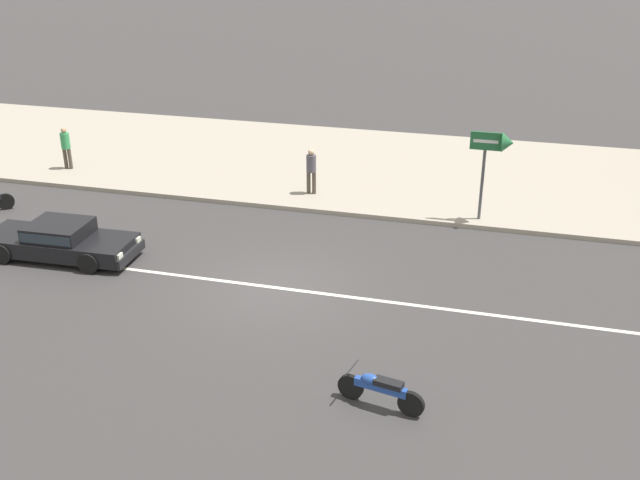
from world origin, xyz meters
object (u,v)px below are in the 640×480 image
object	(u,v)px
pedestrian_by_shop	(66,145)
arrow_signboard	(501,148)
motorcycle_0	(380,389)
sedan_black_0	(60,240)
pedestrian_near_clock	(311,168)

from	to	relation	value
pedestrian_by_shop	arrow_signboard	bearing A→B (deg)	-3.97
motorcycle_0	arrow_signboard	xyz separation A→B (m)	(1.74, 10.41, 2.17)
sedan_black_0	pedestrian_near_clock	bearing A→B (deg)	49.00
arrow_signboard	pedestrian_near_clock	world-z (taller)	arrow_signboard
arrow_signboard	pedestrian_near_clock	size ratio (longest dim) A/B	1.81
sedan_black_0	arrow_signboard	distance (m)	13.54
pedestrian_by_shop	pedestrian_near_clock	bearing A→B (deg)	-1.27
pedestrian_near_clock	pedestrian_by_shop	size ratio (longest dim) A/B	1.00
sedan_black_0	pedestrian_near_clock	size ratio (longest dim) A/B	2.83
sedan_black_0	arrow_signboard	world-z (taller)	arrow_signboard
sedan_black_0	arrow_signboard	size ratio (longest dim) A/B	1.56
arrow_signboard	motorcycle_0	bearing A→B (deg)	-99.51
pedestrian_by_shop	sedan_black_0	bearing A→B (deg)	-59.44
pedestrian_near_clock	arrow_signboard	bearing A→B (deg)	-8.09
motorcycle_0	pedestrian_near_clock	bearing A→B (deg)	112.15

